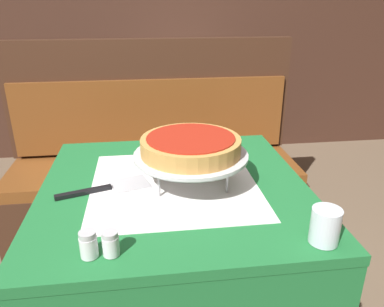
# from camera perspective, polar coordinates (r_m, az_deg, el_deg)

# --- Properties ---
(dining_table_front) EXTENTS (0.85, 0.85, 0.76)m
(dining_table_front) POSITION_cam_1_polar(r_m,az_deg,el_deg) (1.27, -2.64, -8.75)
(dining_table_front) COLOR #1E6B33
(dining_table_front) RESTS_ON ground_plane
(dining_table_rear) EXTENTS (0.69, 0.69, 0.75)m
(dining_table_rear) POSITION_cam_1_polar(r_m,az_deg,el_deg) (2.85, -0.75, 8.74)
(dining_table_rear) COLOR beige
(dining_table_rear) RESTS_ON ground_plane
(booth_bench) EXTENTS (1.56, 0.48, 1.12)m
(booth_bench) POSITION_cam_1_polar(r_m,az_deg,el_deg) (2.12, -5.57, -5.04)
(booth_bench) COLOR #3D2316
(booth_bench) RESTS_ON ground_plane
(back_wall_panel) EXTENTS (6.00, 0.04, 2.40)m
(back_wall_panel) POSITION_cam_1_polar(r_m,az_deg,el_deg) (3.29, -6.45, 20.40)
(back_wall_panel) COLOR #3D2319
(back_wall_panel) RESTS_ON ground_plane
(pizza_pan_stand) EXTENTS (0.36, 0.36, 0.11)m
(pizza_pan_stand) POSITION_cam_1_polar(r_m,az_deg,el_deg) (1.16, -0.19, -0.45)
(pizza_pan_stand) COLOR #ADADB2
(pizza_pan_stand) RESTS_ON dining_table_front
(deep_dish_pizza) EXTENTS (0.31, 0.31, 0.05)m
(deep_dish_pizza) POSITION_cam_1_polar(r_m,az_deg,el_deg) (1.15, -0.20, 1.26)
(deep_dish_pizza) COLOR #C68E47
(deep_dish_pizza) RESTS_ON pizza_pan_stand
(pizza_server) EXTENTS (0.30, 0.14, 0.01)m
(pizza_server) POSITION_cam_1_polar(r_m,az_deg,el_deg) (1.21, -12.54, -5.11)
(pizza_server) COLOR #BCBCC1
(pizza_server) RESTS_ON dining_table_front
(water_glass_near) EXTENTS (0.07, 0.07, 0.09)m
(water_glass_near) POSITION_cam_1_polar(r_m,az_deg,el_deg) (0.98, 19.64, -10.34)
(water_glass_near) COLOR silver
(water_glass_near) RESTS_ON dining_table_front
(salt_shaker) EXTENTS (0.04, 0.04, 0.07)m
(salt_shaker) POSITION_cam_1_polar(r_m,az_deg,el_deg) (0.92, -15.50, -13.19)
(salt_shaker) COLOR silver
(salt_shaker) RESTS_ON dining_table_front
(pepper_shaker) EXTENTS (0.04, 0.04, 0.06)m
(pepper_shaker) POSITION_cam_1_polar(r_m,az_deg,el_deg) (0.91, -12.29, -13.24)
(pepper_shaker) COLOR silver
(pepper_shaker) RESTS_ON dining_table_front
(condiment_caddy) EXTENTS (0.14, 0.14, 0.15)m
(condiment_caddy) POSITION_cam_1_polar(r_m,az_deg,el_deg) (2.91, -0.37, 12.09)
(condiment_caddy) COLOR black
(condiment_caddy) RESTS_ON dining_table_rear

